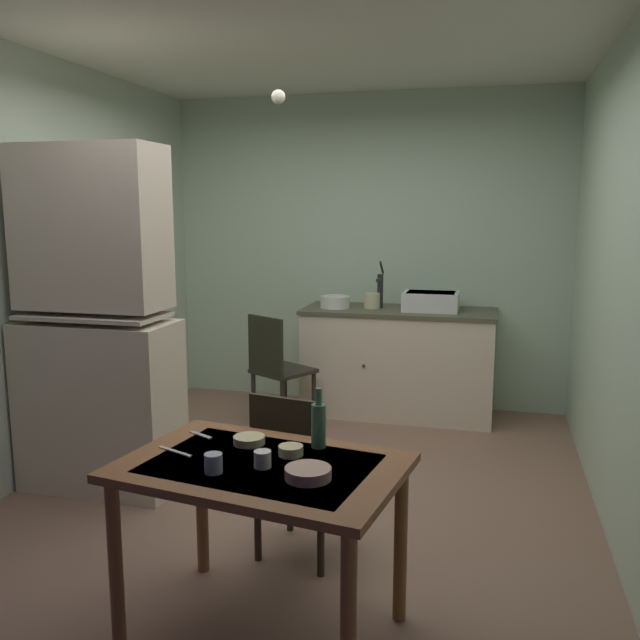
{
  "coord_description": "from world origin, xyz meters",
  "views": [
    {
      "loc": [
        1.07,
        -3.6,
        1.71
      ],
      "look_at": [
        0.16,
        -0.08,
        1.1
      ],
      "focal_mm": 37.5,
      "sensor_mm": 36.0,
      "label": 1
    }
  ],
  "objects_px": {
    "hand_pump": "(380,288)",
    "chair_by_counter": "(277,367)",
    "hutch_cabinet": "(97,333)",
    "chair_far_side": "(298,470)",
    "dining_table": "(261,487)",
    "mixing_bowl_counter": "(335,302)",
    "sink_basin": "(431,301)",
    "teacup_cream": "(213,463)",
    "serving_bowl_wide": "(308,473)",
    "glass_bottle": "(319,424)"
  },
  "relations": [
    {
      "from": "hand_pump",
      "to": "chair_by_counter",
      "type": "bearing_deg",
      "value": -139.52
    },
    {
      "from": "hutch_cabinet",
      "to": "chair_far_side",
      "type": "relative_size",
      "value": 2.44
    },
    {
      "from": "hand_pump",
      "to": "chair_by_counter",
      "type": "relative_size",
      "value": 0.44
    },
    {
      "from": "hutch_cabinet",
      "to": "chair_by_counter",
      "type": "bearing_deg",
      "value": 63.25
    },
    {
      "from": "dining_table",
      "to": "chair_far_side",
      "type": "height_order",
      "value": "chair_far_side"
    },
    {
      "from": "mixing_bowl_counter",
      "to": "dining_table",
      "type": "relative_size",
      "value": 0.21
    },
    {
      "from": "mixing_bowl_counter",
      "to": "chair_far_side",
      "type": "height_order",
      "value": "mixing_bowl_counter"
    },
    {
      "from": "sink_basin",
      "to": "teacup_cream",
      "type": "bearing_deg",
      "value": -99.19
    },
    {
      "from": "sink_basin",
      "to": "mixing_bowl_counter",
      "type": "relative_size",
      "value": 1.79
    },
    {
      "from": "serving_bowl_wide",
      "to": "dining_table",
      "type": "bearing_deg",
      "value": 155.6
    },
    {
      "from": "sink_basin",
      "to": "glass_bottle",
      "type": "relative_size",
      "value": 1.73
    },
    {
      "from": "hutch_cabinet",
      "to": "hand_pump",
      "type": "distance_m",
      "value": 2.41
    },
    {
      "from": "hand_pump",
      "to": "chair_far_side",
      "type": "bearing_deg",
      "value": -89.43
    },
    {
      "from": "sink_basin",
      "to": "mixing_bowl_counter",
      "type": "xyz_separation_m",
      "value": [
        -0.79,
        -0.05,
        -0.03
      ]
    },
    {
      "from": "sink_basin",
      "to": "chair_far_side",
      "type": "xyz_separation_m",
      "value": [
        -0.4,
        -2.46,
        -0.51
      ]
    },
    {
      "from": "sink_basin",
      "to": "hand_pump",
      "type": "bearing_deg",
      "value": 173.92
    },
    {
      "from": "mixing_bowl_counter",
      "to": "dining_table",
      "type": "height_order",
      "value": "mixing_bowl_counter"
    },
    {
      "from": "hutch_cabinet",
      "to": "teacup_cream",
      "type": "relative_size",
      "value": 27.89
    },
    {
      "from": "serving_bowl_wide",
      "to": "teacup_cream",
      "type": "xyz_separation_m",
      "value": [
        -0.36,
        -0.04,
        0.02
      ]
    },
    {
      "from": "hand_pump",
      "to": "serving_bowl_wide",
      "type": "relative_size",
      "value": 2.24
    },
    {
      "from": "hand_pump",
      "to": "dining_table",
      "type": "height_order",
      "value": "hand_pump"
    },
    {
      "from": "sink_basin",
      "to": "serving_bowl_wide",
      "type": "relative_size",
      "value": 2.53
    },
    {
      "from": "dining_table",
      "to": "hand_pump",
      "type": "bearing_deg",
      "value": 90.93
    },
    {
      "from": "hand_pump",
      "to": "chair_by_counter",
      "type": "xyz_separation_m",
      "value": [
        -0.71,
        -0.6,
        -0.58
      ]
    },
    {
      "from": "serving_bowl_wide",
      "to": "glass_bottle",
      "type": "relative_size",
      "value": 0.68
    },
    {
      "from": "dining_table",
      "to": "glass_bottle",
      "type": "relative_size",
      "value": 4.67
    },
    {
      "from": "mixing_bowl_counter",
      "to": "teacup_cream",
      "type": "relative_size",
      "value": 3.31
    },
    {
      "from": "hutch_cabinet",
      "to": "dining_table",
      "type": "bearing_deg",
      "value": -38.12
    },
    {
      "from": "teacup_cream",
      "to": "glass_bottle",
      "type": "height_order",
      "value": "glass_bottle"
    },
    {
      "from": "dining_table",
      "to": "serving_bowl_wide",
      "type": "xyz_separation_m",
      "value": [
        0.22,
        -0.1,
        0.12
      ]
    },
    {
      "from": "hutch_cabinet",
      "to": "teacup_cream",
      "type": "distance_m",
      "value": 1.83
    },
    {
      "from": "dining_table",
      "to": "teacup_cream",
      "type": "xyz_separation_m",
      "value": [
        -0.14,
        -0.14,
        0.14
      ]
    },
    {
      "from": "dining_table",
      "to": "chair_by_counter",
      "type": "relative_size",
      "value": 1.33
    },
    {
      "from": "chair_far_side",
      "to": "teacup_cream",
      "type": "height_order",
      "value": "chair_far_side"
    },
    {
      "from": "sink_basin",
      "to": "chair_far_side",
      "type": "bearing_deg",
      "value": -99.25
    },
    {
      "from": "hand_pump",
      "to": "teacup_cream",
      "type": "distance_m",
      "value": 3.25
    },
    {
      "from": "hand_pump",
      "to": "dining_table",
      "type": "relative_size",
      "value": 0.33
    },
    {
      "from": "chair_by_counter",
      "to": "serving_bowl_wide",
      "type": "height_order",
      "value": "chair_by_counter"
    },
    {
      "from": "chair_far_side",
      "to": "teacup_cream",
      "type": "relative_size",
      "value": 11.44
    },
    {
      "from": "mixing_bowl_counter",
      "to": "glass_bottle",
      "type": "xyz_separation_m",
      "value": [
        0.59,
        -2.77,
        -0.12
      ]
    },
    {
      "from": "hutch_cabinet",
      "to": "serving_bowl_wide",
      "type": "relative_size",
      "value": 11.93
    },
    {
      "from": "sink_basin",
      "to": "teacup_cream",
      "type": "distance_m",
      "value": 3.24
    },
    {
      "from": "hutch_cabinet",
      "to": "sink_basin",
      "type": "distance_m",
      "value": 2.64
    },
    {
      "from": "serving_bowl_wide",
      "to": "glass_bottle",
      "type": "xyz_separation_m",
      "value": [
        -0.05,
        0.33,
        0.08
      ]
    },
    {
      "from": "chair_far_side",
      "to": "hand_pump",
      "type": "bearing_deg",
      "value": 90.57
    },
    {
      "from": "sink_basin",
      "to": "serving_bowl_wide",
      "type": "bearing_deg",
      "value": -92.81
    },
    {
      "from": "mixing_bowl_counter",
      "to": "serving_bowl_wide",
      "type": "relative_size",
      "value": 1.41
    },
    {
      "from": "hutch_cabinet",
      "to": "mixing_bowl_counter",
      "type": "bearing_deg",
      "value": 61.1
    },
    {
      "from": "dining_table",
      "to": "serving_bowl_wide",
      "type": "relative_size",
      "value": 6.84
    },
    {
      "from": "hutch_cabinet",
      "to": "mixing_bowl_counter",
      "type": "distance_m",
      "value": 2.14
    }
  ]
}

